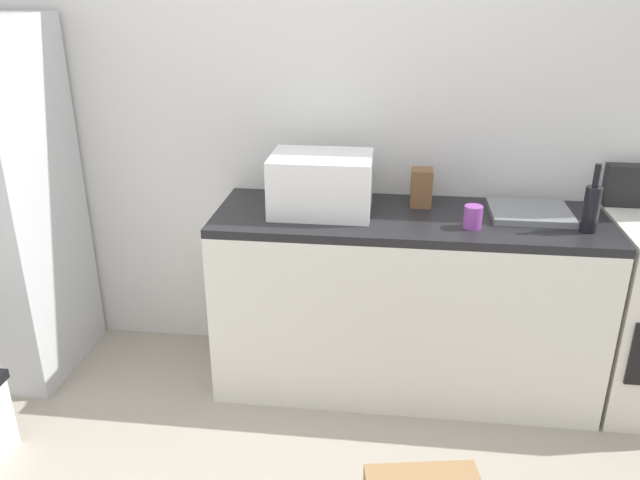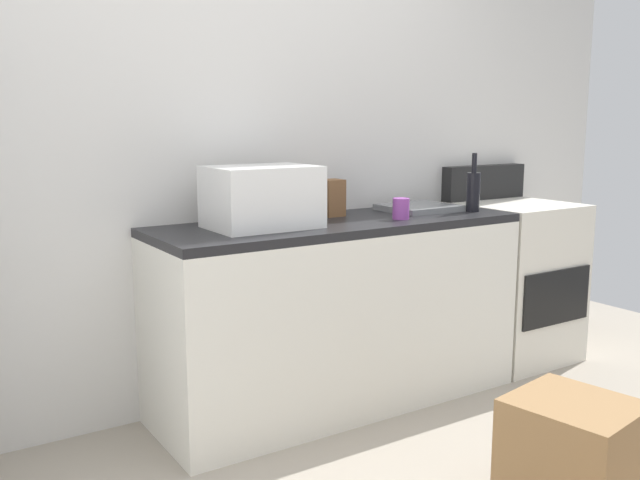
{
  "view_description": "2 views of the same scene",
  "coord_description": "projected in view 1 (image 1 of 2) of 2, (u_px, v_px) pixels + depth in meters",
  "views": [
    {
      "loc": [
        0.22,
        -1.58,
        1.92
      ],
      "look_at": [
        -0.08,
        0.93,
        0.87
      ],
      "focal_mm": 35.73,
      "sensor_mm": 36.0,
      "label": 1
    },
    {
      "loc": [
        -1.53,
        -1.47,
        1.37
      ],
      "look_at": [
        -0.02,
        0.87,
        0.88
      ],
      "focal_mm": 39.02,
      "sensor_mm": 36.0,
      "label": 2
    }
  ],
  "objects": [
    {
      "name": "knife_block",
      "position": [
        421.0,
        188.0,
        3.02
      ],
      "size": [
        0.1,
        0.1,
        0.18
      ],
      "primitive_type": "cube",
      "color": "brown",
      "rests_on": "kitchen_counter"
    },
    {
      "name": "microwave",
      "position": [
        321.0,
        184.0,
        2.92
      ],
      "size": [
        0.46,
        0.34,
        0.27
      ],
      "primitive_type": "cube",
      "color": "white",
      "rests_on": "kitchen_counter"
    },
    {
      "name": "wall_back",
      "position": [
        352.0,
        112.0,
        3.13
      ],
      "size": [
        5.0,
        0.1,
        2.6
      ],
      "primitive_type": "cube",
      "color": "silver",
      "rests_on": "ground_plane"
    },
    {
      "name": "sink_basin",
      "position": [
        530.0,
        212.0,
        2.92
      ],
      "size": [
        0.36,
        0.32,
        0.03
      ],
      "primitive_type": "cube",
      "color": "slate",
      "rests_on": "kitchen_counter"
    },
    {
      "name": "kitchen_counter",
      "position": [
        404.0,
        302.0,
        3.1
      ],
      "size": [
        1.8,
        0.6,
        0.9
      ],
      "color": "silver",
      "rests_on": "ground_plane"
    },
    {
      "name": "wine_bottle",
      "position": [
        591.0,
        207.0,
        2.7
      ],
      "size": [
        0.07,
        0.07,
        0.3
      ],
      "color": "black",
      "rests_on": "kitchen_counter"
    },
    {
      "name": "coffee_mug",
      "position": [
        473.0,
        217.0,
        2.76
      ],
      "size": [
        0.08,
        0.08,
        0.1
      ],
      "primitive_type": "cylinder",
      "color": "purple",
      "rests_on": "kitchen_counter"
    }
  ]
}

